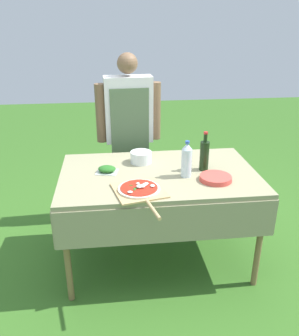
# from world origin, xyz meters

# --- Properties ---
(ground_plane) EXTENTS (12.00, 12.00, 0.00)m
(ground_plane) POSITION_xyz_m (0.00, 0.00, 0.00)
(ground_plane) COLOR #386B23
(prep_table) EXTENTS (1.52, 0.94, 0.80)m
(prep_table) POSITION_xyz_m (0.00, 0.00, 0.72)
(prep_table) COLOR gray
(prep_table) RESTS_ON ground
(person_cook) EXTENTS (0.60, 0.22, 1.61)m
(person_cook) POSITION_xyz_m (-0.18, 0.76, 0.95)
(person_cook) COLOR #333D56
(person_cook) RESTS_ON ground
(pizza_on_peel) EXTENTS (0.39, 0.59, 0.06)m
(pizza_on_peel) POSITION_xyz_m (-0.17, -0.31, 0.81)
(pizza_on_peel) COLOR tan
(pizza_on_peel) RESTS_ON prep_table
(oil_bottle) EXTENTS (0.07, 0.07, 0.31)m
(oil_bottle) POSITION_xyz_m (0.35, 0.01, 0.92)
(oil_bottle) COLOR black
(oil_bottle) RESTS_ON prep_table
(water_bottle) EXTENTS (0.08, 0.08, 0.28)m
(water_bottle) POSITION_xyz_m (0.19, -0.09, 0.93)
(water_bottle) COLOR silver
(water_bottle) RESTS_ON prep_table
(herb_container) EXTENTS (0.18, 0.16, 0.05)m
(herb_container) POSITION_xyz_m (-0.39, 0.05, 0.82)
(herb_container) COLOR silver
(herb_container) RESTS_ON prep_table
(mixing_tub) EXTENTS (0.17, 0.17, 0.09)m
(mixing_tub) POSITION_xyz_m (-0.12, 0.21, 0.84)
(mixing_tub) COLOR silver
(mixing_tub) RESTS_ON prep_table
(plate_stack) EXTENTS (0.24, 0.24, 0.03)m
(plate_stack) POSITION_xyz_m (0.39, -0.19, 0.81)
(plate_stack) COLOR #DB4C42
(plate_stack) RESTS_ON prep_table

